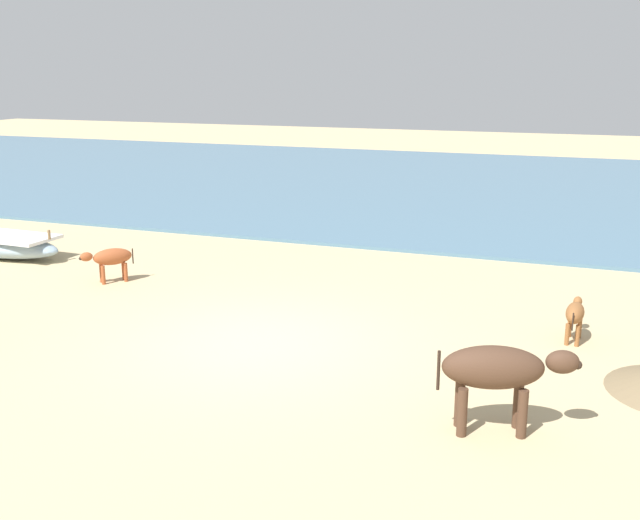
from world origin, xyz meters
TOP-DOWN VIEW (x-y plane):
  - ground at (0.00, 0.00)m, footprint 80.00×80.00m
  - sea_water at (0.00, 16.33)m, footprint 60.00×20.00m
  - cow_adult_dark at (3.73, -1.65)m, footprint 1.57×0.77m
  - calf_near_brown at (4.46, 1.75)m, footprint 0.30×0.93m
  - calf_far_rust at (-4.06, 2.06)m, footprint 0.82×0.87m

SIDE VIEW (x-z plane):
  - ground at x=0.00m, z-range 0.00..0.00m
  - sea_water at x=0.00m, z-range 0.00..0.08m
  - calf_near_brown at x=4.46m, z-range 0.13..0.73m
  - calf_far_rust at x=-4.06m, z-range 0.15..0.81m
  - cow_adult_dark at x=3.73m, z-range 0.23..1.26m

